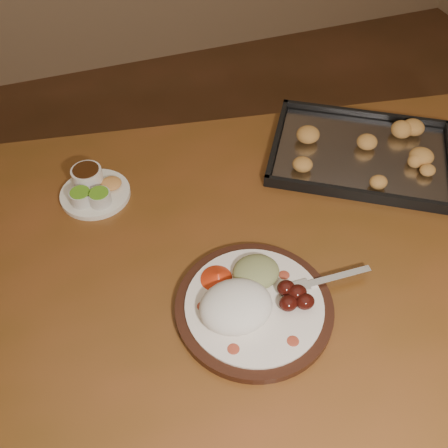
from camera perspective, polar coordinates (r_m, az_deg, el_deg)
name	(u,v)px	position (r m, az deg, el deg)	size (l,w,h in m)	color
ground	(297,342)	(1.79, 8.37, -13.20)	(4.00, 4.00, 0.00)	brown
dining_table	(230,278)	(1.11, 0.68, -6.24)	(1.62, 1.12, 0.75)	brown
dinner_plate	(250,302)	(0.94, 3.01, -8.92)	(0.39, 0.30, 0.07)	black
condiment_saucer	(93,189)	(1.17, -14.77, 3.92)	(0.16, 0.16, 0.05)	white
baking_tray	(362,152)	(1.28, 15.45, 7.90)	(0.54, 0.50, 0.05)	black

